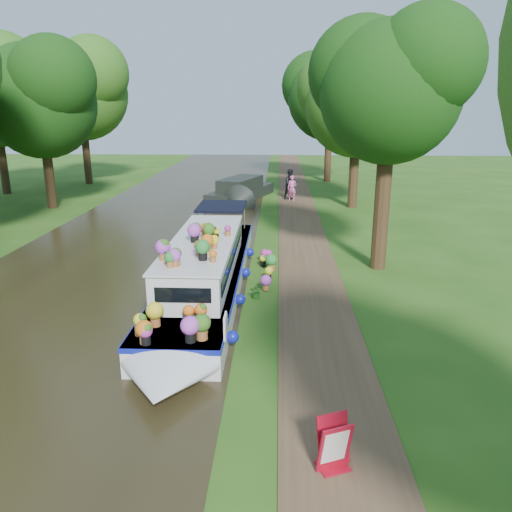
# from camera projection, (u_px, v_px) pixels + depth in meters

# --- Properties ---
(ground) EXTENTS (100.00, 100.00, 0.00)m
(ground) POSITION_uv_depth(u_px,v_px,m) (276.00, 295.00, 15.99)
(ground) COLOR #254D13
(ground) RESTS_ON ground
(canal_water) EXTENTS (10.00, 100.00, 0.02)m
(canal_water) POSITION_uv_depth(u_px,v_px,m) (92.00, 292.00, 16.25)
(canal_water) COLOR black
(canal_water) RESTS_ON ground
(towpath) EXTENTS (2.20, 100.00, 0.03)m
(towpath) POSITION_uv_depth(u_px,v_px,m) (313.00, 295.00, 15.93)
(towpath) COLOR #4D3623
(towpath) RESTS_ON ground
(plant_boat) EXTENTS (2.29, 13.52, 2.28)m
(plant_boat) POSITION_uv_depth(u_px,v_px,m) (204.00, 271.00, 15.62)
(plant_boat) COLOR silver
(plant_boat) RESTS_ON canal_water
(tree_near_overhang) EXTENTS (5.52, 5.28, 8.99)m
(tree_near_overhang) POSITION_uv_depth(u_px,v_px,m) (390.00, 82.00, 16.88)
(tree_near_overhang) COLOR #311F10
(tree_near_overhang) RESTS_ON ground
(tree_near_mid) EXTENTS (6.90, 6.60, 9.40)m
(tree_near_mid) POSITION_uv_depth(u_px,v_px,m) (357.00, 96.00, 28.41)
(tree_near_mid) COLOR #311F10
(tree_near_mid) RESTS_ON ground
(tree_near_far) EXTENTS (7.59, 7.26, 10.30)m
(tree_near_far) POSITION_uv_depth(u_px,v_px,m) (330.00, 91.00, 38.80)
(tree_near_far) COLOR #311F10
(tree_near_far) RESTS_ON ground
(tree_far_c) EXTENTS (7.13, 6.82, 9.59)m
(tree_far_c) POSITION_uv_depth(u_px,v_px,m) (40.00, 94.00, 28.21)
(tree_far_c) COLOR #311F10
(tree_far_c) RESTS_ON ground
(tree_far_d) EXTENTS (8.05, 7.70, 10.85)m
(tree_far_d) POSITION_uv_depth(u_px,v_px,m) (80.00, 85.00, 37.61)
(tree_far_d) COLOR #311F10
(tree_far_d) RESTS_ON ground
(second_boat) EXTENTS (4.22, 7.92, 1.44)m
(second_boat) POSITION_uv_depth(u_px,v_px,m) (240.00, 191.00, 32.37)
(second_boat) COLOR black
(second_boat) RESTS_ON canal_water
(sandwich_board) EXTENTS (0.62, 0.64, 0.90)m
(sandwich_board) POSITION_uv_depth(u_px,v_px,m) (334.00, 447.00, 8.15)
(sandwich_board) COLOR #A70B1F
(sandwich_board) RESTS_ON towpath
(pedestrian_pink) EXTENTS (0.65, 0.50, 1.61)m
(pedestrian_pink) POSITION_uv_depth(u_px,v_px,m) (292.00, 188.00, 31.93)
(pedestrian_pink) COLOR #DC5A8F
(pedestrian_pink) RESTS_ON towpath
(pedestrian_dark) EXTENTS (1.18, 1.11, 1.93)m
(pedestrian_dark) POSITION_uv_depth(u_px,v_px,m) (291.00, 184.00, 32.41)
(pedestrian_dark) COLOR black
(pedestrian_dark) RESTS_ON towpath
(verge_plant) EXTENTS (0.45, 0.41, 0.46)m
(verge_plant) POSITION_uv_depth(u_px,v_px,m) (256.00, 292.00, 15.64)
(verge_plant) COLOR #215D1C
(verge_plant) RESTS_ON ground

